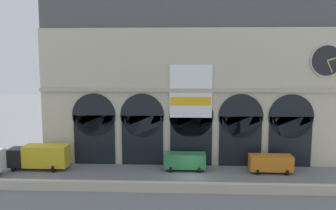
# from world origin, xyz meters

# --- Properties ---
(ground_plane) EXTENTS (200.00, 200.00, 0.00)m
(ground_plane) POSITION_xyz_m (0.00, 0.00, 0.00)
(ground_plane) COLOR slate
(quay_parapet_wall) EXTENTS (90.00, 0.70, 1.06)m
(quay_parapet_wall) POSITION_xyz_m (0.00, -4.62, 0.53)
(quay_parapet_wall) COLOR beige
(quay_parapet_wall) RESTS_ON ground
(station_building) EXTENTS (39.87, 5.14, 22.57)m
(station_building) POSITION_xyz_m (0.02, 7.37, 10.95)
(station_building) COLOR beige
(station_building) RESTS_ON ground
(box_truck_west) EXTENTS (7.50, 2.91, 3.12)m
(box_truck_west) POSITION_xyz_m (-19.34, 2.32, 1.70)
(box_truck_west) COLOR black
(box_truck_west) RESTS_ON ground
(van_center) EXTENTS (5.20, 2.48, 2.20)m
(van_center) POSITION_xyz_m (-0.80, 2.79, 1.25)
(van_center) COLOR #2D7A42
(van_center) RESTS_ON ground
(van_mideast) EXTENTS (5.20, 2.48, 2.20)m
(van_mideast) POSITION_xyz_m (9.82, 2.33, 1.25)
(van_mideast) COLOR orange
(van_mideast) RESTS_ON ground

